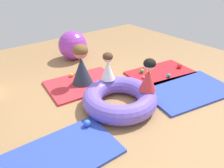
# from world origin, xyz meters

# --- Properties ---
(ground_plane) EXTENTS (8.00, 8.00, 0.00)m
(ground_plane) POSITION_xyz_m (0.00, 0.00, 0.00)
(ground_plane) COLOR #9E7549
(gym_mat_front) EXTENTS (1.78, 1.29, 0.04)m
(gym_mat_front) POSITION_xyz_m (1.38, -0.48, 0.02)
(gym_mat_front) COLOR #2D47B7
(gym_mat_front) RESTS_ON ground
(gym_mat_near_right) EXTENTS (1.90, 0.92, 0.04)m
(gym_mat_near_right) POSITION_xyz_m (-1.41, -0.42, 0.02)
(gym_mat_near_right) COLOR #2D47B7
(gym_mat_near_right) RESTS_ON ground
(gym_mat_near_left) EXTENTS (1.48, 1.00, 0.04)m
(gym_mat_near_left) POSITION_xyz_m (1.55, 0.32, 0.02)
(gym_mat_near_left) COLOR red
(gym_mat_near_left) RESTS_ON ground
(gym_mat_far_right) EXTENTS (1.43, 1.09, 0.04)m
(gym_mat_far_right) POSITION_xyz_m (-0.01, 0.95, 0.02)
(gym_mat_far_right) COLOR red
(gym_mat_far_right) RESTS_ON ground
(inflatable_cushion) EXTENTS (1.21, 1.21, 0.31)m
(inflatable_cushion) POSITION_xyz_m (0.08, -0.06, 0.15)
(inflatable_cushion) COLOR #7056D1
(inflatable_cushion) RESTS_ON ground
(child_in_red) EXTENTS (0.37, 0.37, 0.53)m
(child_in_red) POSITION_xyz_m (0.43, -0.32, 0.57)
(child_in_red) COLOR red
(child_in_red) RESTS_ON inflatable_cushion
(child_in_white) EXTENTS (0.29, 0.29, 0.48)m
(child_in_white) POSITION_xyz_m (0.17, 0.37, 0.54)
(child_in_white) COLOR white
(child_in_white) RESTS_ON inflatable_cushion
(adult_seated) EXTENTS (0.54, 0.54, 0.78)m
(adult_seated) POSITION_xyz_m (-0.01, 0.95, 0.42)
(adult_seated) COLOR #232D3D
(adult_seated) RESTS_ON gym_mat_far_right
(play_ball_yellow) EXTENTS (0.08, 0.08, 0.08)m
(play_ball_yellow) POSITION_xyz_m (-0.05, 1.31, 0.08)
(play_ball_yellow) COLOR yellow
(play_ball_yellow) RESTS_ON gym_mat_far_right
(play_ball_orange) EXTENTS (0.11, 0.11, 0.11)m
(play_ball_orange) POSITION_xyz_m (1.22, 0.37, 0.09)
(play_ball_orange) COLOR orange
(play_ball_orange) RESTS_ON gym_mat_near_left
(play_ball_blue) EXTENTS (0.10, 0.10, 0.10)m
(play_ball_blue) POSITION_xyz_m (-0.64, -0.19, 0.09)
(play_ball_blue) COLOR blue
(play_ball_blue) RESTS_ON gym_mat_near_right
(play_ball_pink) EXTENTS (0.06, 0.06, 0.06)m
(play_ball_pink) POSITION_xyz_m (1.04, 0.33, 0.07)
(play_ball_pink) COLOR pink
(play_ball_pink) RESTS_ON gym_mat_near_left
(play_ball_green) EXTENTS (0.09, 0.09, 0.09)m
(play_ball_green) POSITION_xyz_m (1.20, 0.54, 0.08)
(play_ball_green) COLOR green
(play_ball_green) RESTS_ON gym_mat_near_left
(play_ball_teal) EXTENTS (0.08, 0.08, 0.08)m
(play_ball_teal) POSITION_xyz_m (1.49, 0.05, 0.08)
(play_ball_teal) COLOR teal
(play_ball_teal) RESTS_ON gym_mat_near_left
(play_ball_red) EXTENTS (0.11, 0.11, 0.11)m
(play_ball_red) POSITION_xyz_m (2.04, 0.19, 0.09)
(play_ball_red) COLOR red
(play_ball_red) RESTS_ON gym_mat_near_left
(exercise_ball_large) EXTENTS (0.69, 0.69, 0.69)m
(exercise_ball_large) POSITION_xyz_m (0.52, 2.22, 0.34)
(exercise_ball_large) COLOR purple
(exercise_ball_large) RESTS_ON ground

